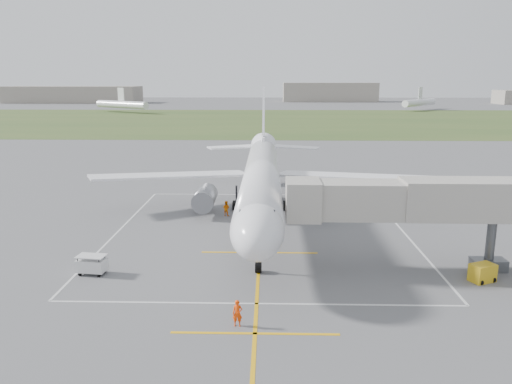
{
  "coord_description": "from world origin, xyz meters",
  "views": [
    {
      "loc": [
        0.75,
        -50.75,
        14.67
      ],
      "look_at": [
        -0.45,
        -4.0,
        4.0
      ],
      "focal_mm": 35.0,
      "sensor_mm": 36.0,
      "label": 1
    }
  ],
  "objects_px": {
    "gpu_unit": "(483,273)",
    "baggage_cart": "(92,265)",
    "jet_bridge": "(464,211)",
    "ramp_worker_wing": "(226,208)",
    "ramp_worker_nose": "(237,313)",
    "airliner": "(261,178)"
  },
  "relations": [
    {
      "from": "gpu_unit",
      "to": "baggage_cart",
      "type": "bearing_deg",
      "value": 153.73
    },
    {
      "from": "jet_bridge",
      "to": "baggage_cart",
      "type": "distance_m",
      "value": 28.79
    },
    {
      "from": "baggage_cart",
      "to": "ramp_worker_wing",
      "type": "relative_size",
      "value": 1.36
    },
    {
      "from": "baggage_cart",
      "to": "ramp_worker_nose",
      "type": "height_order",
      "value": "ramp_worker_nose"
    },
    {
      "from": "gpu_unit",
      "to": "ramp_worker_wing",
      "type": "relative_size",
      "value": 1.25
    },
    {
      "from": "gpu_unit",
      "to": "baggage_cart",
      "type": "height_order",
      "value": "baggage_cart"
    },
    {
      "from": "airliner",
      "to": "ramp_worker_wing",
      "type": "xyz_separation_m",
      "value": [
        -3.87,
        1.04,
        -3.56
      ]
    },
    {
      "from": "ramp_worker_nose",
      "to": "gpu_unit",
      "type": "bearing_deg",
      "value": 23.53
    },
    {
      "from": "ramp_worker_nose",
      "to": "ramp_worker_wing",
      "type": "relative_size",
      "value": 0.99
    },
    {
      "from": "ramp_worker_nose",
      "to": "ramp_worker_wing",
      "type": "distance_m",
      "value": 25.03
    },
    {
      "from": "ramp_worker_wing",
      "to": "baggage_cart",
      "type": "bearing_deg",
      "value": 83.1
    },
    {
      "from": "jet_bridge",
      "to": "baggage_cart",
      "type": "bearing_deg",
      "value": -176.71
    },
    {
      "from": "jet_bridge",
      "to": "gpu_unit",
      "type": "height_order",
      "value": "jet_bridge"
    },
    {
      "from": "jet_bridge",
      "to": "ramp_worker_wing",
      "type": "distance_m",
      "value": 25.16
    },
    {
      "from": "ramp_worker_wing",
      "to": "gpu_unit",
      "type": "bearing_deg",
      "value": 160.13
    },
    {
      "from": "gpu_unit",
      "to": "ramp_worker_nose",
      "type": "xyz_separation_m",
      "value": [
        -17.69,
        -7.3,
        0.17
      ]
    },
    {
      "from": "baggage_cart",
      "to": "ramp_worker_nose",
      "type": "xyz_separation_m",
      "value": [
        11.67,
        -7.95,
        0.06
      ]
    },
    {
      "from": "gpu_unit",
      "to": "ramp_worker_wing",
      "type": "distance_m",
      "value": 26.99
    },
    {
      "from": "gpu_unit",
      "to": "ramp_worker_nose",
      "type": "distance_m",
      "value": 19.13
    },
    {
      "from": "gpu_unit",
      "to": "ramp_worker_nose",
      "type": "bearing_deg",
      "value": 177.44
    },
    {
      "from": "baggage_cart",
      "to": "ramp_worker_wing",
      "type": "bearing_deg",
      "value": 69.32
    },
    {
      "from": "airliner",
      "to": "jet_bridge",
      "type": "distance_m",
      "value": 21.22
    }
  ]
}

